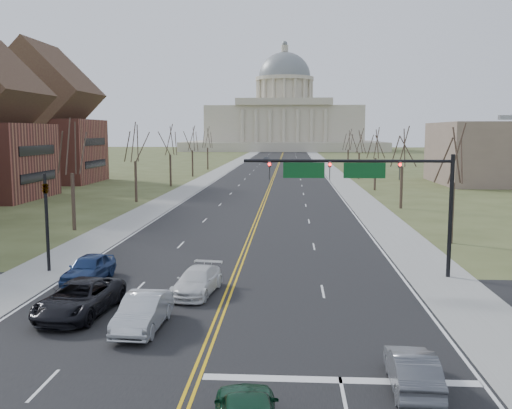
# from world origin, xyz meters

# --- Properties ---
(ground) EXTENTS (600.00, 600.00, 0.00)m
(ground) POSITION_xyz_m (0.00, 0.00, 0.00)
(ground) COLOR #434A25
(ground) RESTS_ON ground
(road) EXTENTS (20.00, 380.00, 0.01)m
(road) POSITION_xyz_m (0.00, 110.00, 0.01)
(road) COLOR black
(road) RESTS_ON ground
(cross_road) EXTENTS (120.00, 14.00, 0.01)m
(cross_road) POSITION_xyz_m (0.00, 6.00, 0.01)
(cross_road) COLOR black
(cross_road) RESTS_ON ground
(sidewalk_left) EXTENTS (4.00, 380.00, 0.03)m
(sidewalk_left) POSITION_xyz_m (-12.00, 110.00, 0.01)
(sidewalk_left) COLOR gray
(sidewalk_left) RESTS_ON ground
(sidewalk_right) EXTENTS (4.00, 380.00, 0.03)m
(sidewalk_right) POSITION_xyz_m (12.00, 110.00, 0.01)
(sidewalk_right) COLOR gray
(sidewalk_right) RESTS_ON ground
(center_line) EXTENTS (0.42, 380.00, 0.01)m
(center_line) POSITION_xyz_m (0.00, 110.00, 0.01)
(center_line) COLOR gold
(center_line) RESTS_ON road
(edge_line_left) EXTENTS (0.15, 380.00, 0.01)m
(edge_line_left) POSITION_xyz_m (-9.80, 110.00, 0.01)
(edge_line_left) COLOR silver
(edge_line_left) RESTS_ON road
(edge_line_right) EXTENTS (0.15, 380.00, 0.01)m
(edge_line_right) POSITION_xyz_m (9.80, 110.00, 0.01)
(edge_line_right) COLOR silver
(edge_line_right) RESTS_ON road
(stop_bar) EXTENTS (9.50, 0.50, 0.01)m
(stop_bar) POSITION_xyz_m (5.00, -1.00, 0.01)
(stop_bar) COLOR silver
(stop_bar) RESTS_ON road
(capitol) EXTENTS (90.00, 60.00, 50.00)m
(capitol) POSITION_xyz_m (0.00, 249.91, 14.20)
(capitol) COLOR #B3AE95
(capitol) RESTS_ON ground
(signal_mast) EXTENTS (12.12, 0.44, 7.20)m
(signal_mast) POSITION_xyz_m (7.45, 13.50, 5.76)
(signal_mast) COLOR black
(signal_mast) RESTS_ON ground
(signal_left) EXTENTS (0.32, 0.36, 6.00)m
(signal_left) POSITION_xyz_m (-11.50, 13.50, 3.71)
(signal_left) COLOR black
(signal_left) RESTS_ON ground
(tree_r_0) EXTENTS (3.74, 3.74, 8.50)m
(tree_r_0) POSITION_xyz_m (15.50, 24.00, 6.55)
(tree_r_0) COLOR #372C20
(tree_r_0) RESTS_ON ground
(tree_l_0) EXTENTS (3.96, 3.96, 9.00)m
(tree_l_0) POSITION_xyz_m (-15.50, 28.00, 6.94)
(tree_l_0) COLOR #372C20
(tree_l_0) RESTS_ON ground
(tree_r_1) EXTENTS (3.74, 3.74, 8.50)m
(tree_r_1) POSITION_xyz_m (15.50, 44.00, 6.55)
(tree_r_1) COLOR #372C20
(tree_r_1) RESTS_ON ground
(tree_l_1) EXTENTS (3.96, 3.96, 9.00)m
(tree_l_1) POSITION_xyz_m (-15.50, 48.00, 6.94)
(tree_l_1) COLOR #372C20
(tree_l_1) RESTS_ON ground
(tree_r_2) EXTENTS (3.74, 3.74, 8.50)m
(tree_r_2) POSITION_xyz_m (15.50, 64.00, 6.55)
(tree_r_2) COLOR #372C20
(tree_r_2) RESTS_ON ground
(tree_l_2) EXTENTS (3.96, 3.96, 9.00)m
(tree_l_2) POSITION_xyz_m (-15.50, 68.00, 6.94)
(tree_l_2) COLOR #372C20
(tree_l_2) RESTS_ON ground
(tree_r_3) EXTENTS (3.74, 3.74, 8.50)m
(tree_r_3) POSITION_xyz_m (15.50, 84.00, 6.55)
(tree_r_3) COLOR #372C20
(tree_r_3) RESTS_ON ground
(tree_l_3) EXTENTS (3.96, 3.96, 9.00)m
(tree_l_3) POSITION_xyz_m (-15.50, 88.00, 6.94)
(tree_l_3) COLOR #372C20
(tree_l_3) RESTS_ON ground
(tree_r_4) EXTENTS (3.74, 3.74, 8.50)m
(tree_r_4) POSITION_xyz_m (15.50, 104.00, 6.55)
(tree_r_4) COLOR #372C20
(tree_r_4) RESTS_ON ground
(tree_l_4) EXTENTS (3.96, 3.96, 9.00)m
(tree_l_4) POSITION_xyz_m (-15.50, 108.00, 6.94)
(tree_l_4) COLOR #372C20
(tree_l_4) RESTS_ON ground
(bldg_left_far) EXTENTS (17.10, 14.28, 23.25)m
(bldg_left_far) POSITION_xyz_m (-38.00, 74.00, 9.54)
(bldg_left_far) COLOR brown
(bldg_left_far) RESTS_ON ground
(car_nb_outer_lead) EXTENTS (1.57, 4.11, 1.34)m
(car_nb_outer_lead) POSITION_xyz_m (7.30, -1.56, 0.68)
(car_nb_outer_lead) COLOR #515459
(car_nb_outer_lead) RESTS_ON road
(car_sb_inner_lead) EXTENTS (1.76, 4.66, 1.52)m
(car_sb_inner_lead) POSITION_xyz_m (-3.07, 3.64, 0.77)
(car_sb_inner_lead) COLOR #AAAEB2
(car_sb_inner_lead) RESTS_ON road
(car_sb_outer_lead) EXTENTS (3.16, 5.90, 1.57)m
(car_sb_outer_lead) POSITION_xyz_m (-6.51, 5.37, 0.80)
(car_sb_outer_lead) COLOR black
(car_sb_outer_lead) RESTS_ON road
(car_sb_inner_second) EXTENTS (2.49, 4.85, 1.35)m
(car_sb_inner_second) POSITION_xyz_m (-1.63, 9.14, 0.69)
(car_sb_inner_second) COLOR silver
(car_sb_inner_second) RESTS_ON road
(car_sb_outer_second) EXTENTS (2.14, 4.66, 1.55)m
(car_sb_outer_second) POSITION_xyz_m (-8.16, 11.19, 0.79)
(car_sb_outer_second) COLOR navy
(car_sb_outer_second) RESTS_ON road
(car_far_nb) EXTENTS (3.25, 5.83, 1.54)m
(car_far_nb) POSITION_xyz_m (3.35, 90.10, 0.78)
(car_far_nb) COLOR black
(car_far_nb) RESTS_ON road
(car_far_sb) EXTENTS (2.02, 4.84, 1.64)m
(car_far_sb) POSITION_xyz_m (-3.67, 140.17, 0.83)
(car_far_sb) COLOR #4A4D52
(car_far_sb) RESTS_ON road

